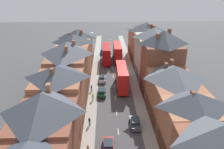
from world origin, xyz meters
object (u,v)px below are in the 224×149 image
at_px(double_decker_bus_lead, 117,52).
at_px(double_decker_bus_mid_street, 106,53).
at_px(car_parked_right_a, 106,50).
at_px(pedestrian_mid_right, 89,121).
at_px(double_decker_bus_far_approaching, 122,77).
at_px(car_far_grey, 103,52).
at_px(car_near_silver, 102,92).
at_px(pedestrian_far_right, 91,88).
at_px(car_mid_black, 135,123).
at_px(pedestrian_far_left, 93,97).
at_px(car_mid_white, 102,79).
at_px(delivery_van, 125,75).
at_px(pedestrian_mid_left, 88,149).
at_px(car_parked_right_b, 108,146).

xyz_separation_m(double_decker_bus_lead, double_decker_bus_mid_street, (-3.60, -1.54, 0.00)).
relative_size(car_parked_right_a, pedestrian_mid_right, 2.40).
distance_m(double_decker_bus_far_approaching, car_far_grey, 27.58).
xyz_separation_m(double_decker_bus_mid_street, double_decker_bus_far_approaching, (3.60, -18.61, 0.00)).
relative_size(double_decker_bus_far_approaching, car_near_silver, 2.76).
distance_m(double_decker_bus_mid_street, car_near_silver, 22.96).
height_order(car_far_grey, pedestrian_far_right, pedestrian_far_right).
height_order(double_decker_bus_lead, car_mid_black, double_decker_bus_lead).
bearing_deg(double_decker_bus_mid_street, double_decker_bus_far_approaching, -79.05).
height_order(car_near_silver, car_far_grey, car_near_silver).
relative_size(car_mid_black, car_far_grey, 0.99).
bearing_deg(pedestrian_far_left, pedestrian_far_right, 97.00).
bearing_deg(car_mid_white, car_parked_right_a, 87.11).
relative_size(car_near_silver, delivery_van, 0.75).
height_order(car_mid_black, pedestrian_mid_left, pedestrian_mid_left).
xyz_separation_m(car_far_grey, delivery_van, (6.20, -22.44, 0.54)).
xyz_separation_m(pedestrian_far_left, pedestrian_far_right, (-0.55, 4.46, 0.00)).
bearing_deg(car_parked_right_a, double_decker_bus_far_approaching, -82.97).
relative_size(car_far_grey, pedestrian_mid_right, 2.50).
bearing_deg(pedestrian_far_right, pedestrian_mid_left, -88.22).
distance_m(double_decker_bus_lead, pedestrian_mid_right, 36.45).
height_order(double_decker_bus_mid_street, pedestrian_far_left, double_decker_bus_mid_street).
bearing_deg(car_mid_white, car_far_grey, 90.00).
bearing_deg(pedestrian_far_right, car_mid_white, 66.10).
bearing_deg(car_parked_right_a, car_parked_right_b, -90.00).
relative_size(delivery_van, pedestrian_far_right, 3.23).
bearing_deg(delivery_van, double_decker_bus_far_approaching, -105.82).
height_order(car_mid_black, pedestrian_far_right, pedestrian_far_right).
height_order(car_mid_white, pedestrian_far_right, pedestrian_far_right).
bearing_deg(pedestrian_far_right, car_far_grey, 85.22).
bearing_deg(car_parked_right_a, delivery_van, -78.69).
height_order(double_decker_bus_lead, double_decker_bus_far_approaching, same).
bearing_deg(double_decker_bus_far_approaching, car_mid_white, 145.22).
bearing_deg(pedestrian_far_left, car_mid_black, -49.54).
height_order(double_decker_bus_far_approaching, car_parked_right_b, double_decker_bus_far_approaching).
distance_m(car_parked_right_b, pedestrian_far_left, 15.59).
bearing_deg(car_parked_right_b, pedestrian_mid_right, 118.03).
bearing_deg(car_mid_black, pedestrian_mid_right, 176.72).
bearing_deg(car_parked_right_b, double_decker_bus_lead, 85.11).
xyz_separation_m(double_decker_bus_far_approaching, pedestrian_mid_left, (-6.69, -22.65, -1.78)).
xyz_separation_m(double_decker_bus_far_approaching, car_near_silver, (-4.89, -4.22, -2.00)).
distance_m(double_decker_bus_far_approaching, pedestrian_far_left, 9.61).
distance_m(double_decker_bus_far_approaching, car_parked_right_a, 29.40).
bearing_deg(pedestrian_mid_right, car_parked_right_b, -61.97).
distance_m(delivery_van, pedestrian_mid_left, 28.42).
height_order(car_parked_right_a, car_parked_right_b, car_parked_right_a).
height_order(double_decker_bus_far_approaching, pedestrian_mid_right, double_decker_bus_far_approaching).
distance_m(car_mid_white, pedestrian_mid_left, 26.11).
xyz_separation_m(double_decker_bus_far_approaching, car_parked_right_a, (-3.59, 29.11, -1.97)).
height_order(car_mid_white, pedestrian_far_left, pedestrian_far_left).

